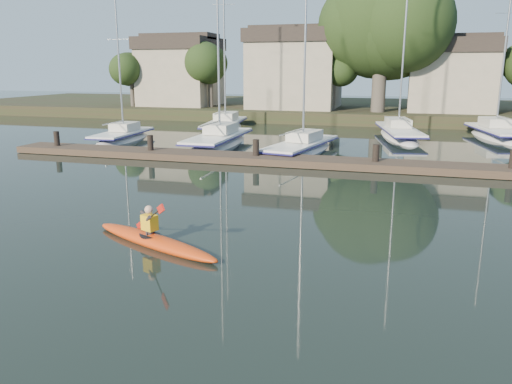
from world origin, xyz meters
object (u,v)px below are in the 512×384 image
(sailboat_1, at_px, (219,148))
(sailboat_0, at_px, (123,143))
(kayak, at_px, (153,238))
(sailboat_5, at_px, (225,132))
(sailboat_7, at_px, (496,141))
(sailboat_6, at_px, (398,140))
(sailboat_2, at_px, (301,155))
(dock, at_px, (314,162))

(sailboat_1, bearing_deg, sailboat_0, 177.20)
(kayak, relative_size, sailboat_5, 0.29)
(sailboat_5, height_order, sailboat_7, sailboat_5)
(sailboat_7, bearing_deg, sailboat_6, -178.04)
(sailboat_7, bearing_deg, sailboat_0, -171.31)
(sailboat_0, bearing_deg, sailboat_5, 56.11)
(kayak, relative_size, sailboat_2, 0.32)
(dock, distance_m, sailboat_0, 14.90)
(sailboat_5, bearing_deg, sailboat_0, -127.77)
(sailboat_0, bearing_deg, sailboat_1, -5.38)
(dock, bearing_deg, sailboat_5, 125.65)
(sailboat_0, distance_m, sailboat_5, 9.01)
(sailboat_2, relative_size, sailboat_5, 0.91)
(sailboat_0, relative_size, sailboat_2, 0.78)
(sailboat_0, distance_m, sailboat_7, 25.87)
(kayak, distance_m, sailboat_6, 25.72)
(sailboat_1, relative_size, sailboat_2, 1.04)
(sailboat_2, bearing_deg, sailboat_6, 68.67)
(sailboat_1, relative_size, sailboat_5, 0.95)
(sailboat_5, xyz_separation_m, sailboat_6, (13.33, -0.76, 0.01))
(sailboat_2, distance_m, sailboat_7, 15.52)
(dock, xyz_separation_m, sailboat_6, (3.95, 12.33, -0.40))
(sailboat_5, relative_size, sailboat_6, 0.97)
(kayak, xyz_separation_m, sailboat_2, (0.89, 16.44, -0.37))
(sailboat_2, xyz_separation_m, sailboat_7, (11.90, 9.96, -0.03))
(dock, distance_m, sailboat_2, 4.07)
(sailboat_5, distance_m, sailboat_6, 13.35)
(sailboat_5, bearing_deg, sailboat_7, -5.57)
(sailboat_1, height_order, sailboat_2, sailboat_1)
(sailboat_1, distance_m, sailboat_7, 19.51)
(sailboat_7, bearing_deg, kayak, -126.31)
(kayak, distance_m, sailboat_7, 29.34)
(sailboat_1, distance_m, sailboat_5, 8.36)
(dock, xyz_separation_m, sailboat_2, (-1.38, 3.81, -0.39))
(sailboat_5, bearing_deg, sailboat_1, -80.61)
(sailboat_2, bearing_deg, sailboat_5, 141.52)
(sailboat_0, relative_size, sailboat_1, 0.74)
(kayak, xyz_separation_m, sailboat_0, (-11.64, 17.92, -0.37))
(dock, distance_m, sailboat_6, 12.95)
(dock, relative_size, sailboat_7, 2.36)
(sailboat_0, height_order, sailboat_2, sailboat_2)
(sailboat_0, relative_size, sailboat_5, 0.71)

